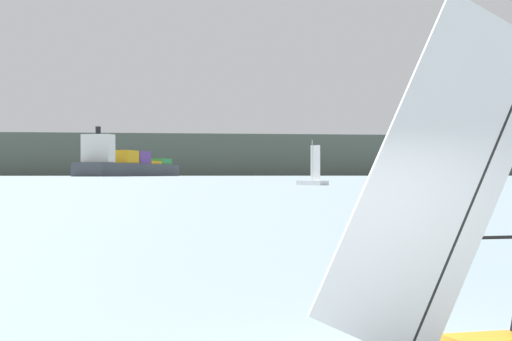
% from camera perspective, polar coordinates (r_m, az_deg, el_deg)
% --- Properties ---
extents(windsurfer, '(4.46, 0.87, 4.48)m').
position_cam_1_polar(windsurfer, '(9.71, 16.33, -5.14)').
color(windsurfer, orange).
rests_on(windsurfer, ground_plane).
extents(cargo_ship, '(88.06, 169.80, 38.06)m').
position_cam_1_polar(cargo_ship, '(681.94, -8.94, 0.36)').
color(cargo_ship, '#3F444C').
rests_on(cargo_ship, ground_plane).
extents(distant_headland, '(667.34, 285.98, 45.25)m').
position_cam_1_polar(distant_headland, '(1012.56, -0.13, 0.93)').
color(distant_headland, '#4C564C').
rests_on(distant_headland, ground_plane).
extents(small_sailboat, '(4.92, 6.48, 7.96)m').
position_cam_1_polar(small_sailboat, '(142.54, 4.01, -0.71)').
color(small_sailboat, white).
rests_on(small_sailboat, ground_plane).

